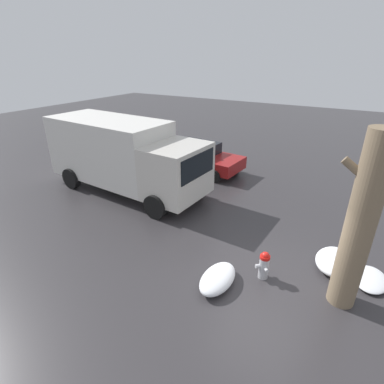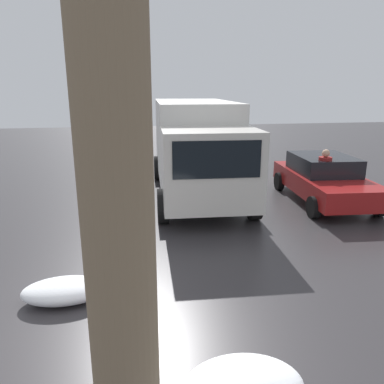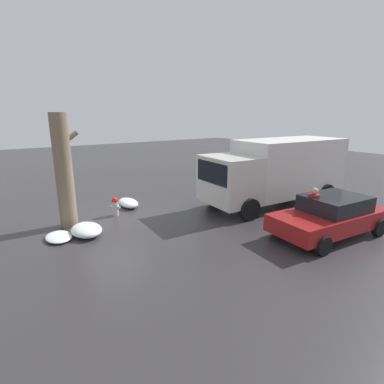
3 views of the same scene
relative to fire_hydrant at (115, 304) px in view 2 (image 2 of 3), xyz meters
The scene contains 7 objects.
ground_plane 0.41m from the fire_hydrant, 142.21° to the right, with size 60.00×60.00×0.00m, color #333033.
fire_hydrant is the anchor object (origin of this frame).
tree_trunk 2.52m from the fire_hydrant, behind, with size 0.93×0.61×4.17m.
delivery_truck 7.48m from the fire_hydrant, 19.68° to the right, with size 7.22×3.03×2.97m.
pedestrian 7.63m from the fire_hydrant, 50.18° to the right, with size 0.37×0.37×1.71m.
parked_car 8.23m from the fire_hydrant, 48.70° to the right, with size 4.43×2.33×1.39m.
snow_pile_by_tree 1.27m from the fire_hydrant, 42.80° to the left, with size 0.77×1.38×0.37m.
Camera 2 is at (-4.83, -0.26, 3.39)m, focal length 35.00 mm.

